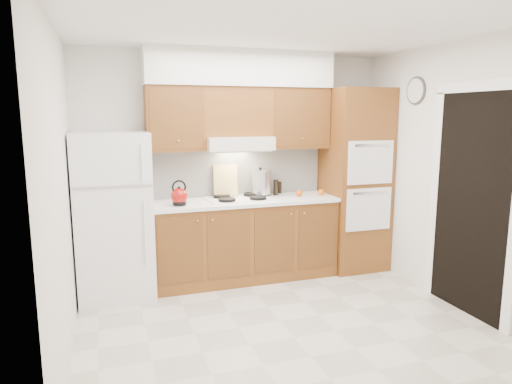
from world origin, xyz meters
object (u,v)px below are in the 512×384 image
at_px(fridge, 114,216).
at_px(oven_cabinet, 355,180).
at_px(stock_pot, 260,182).
at_px(kettle, 179,196).

distance_m(fridge, oven_cabinet, 2.86).
distance_m(fridge, stock_pot, 1.71).
distance_m(fridge, kettle, 0.70).
relative_size(fridge, stock_pot, 6.27).
bearing_deg(oven_cabinet, stock_pot, 171.56).
height_order(fridge, oven_cabinet, oven_cabinet).
relative_size(oven_cabinet, kettle, 12.42).
distance_m(oven_cabinet, stock_pot, 1.18).
bearing_deg(oven_cabinet, fridge, -179.30).
bearing_deg(stock_pot, oven_cabinet, -8.44).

